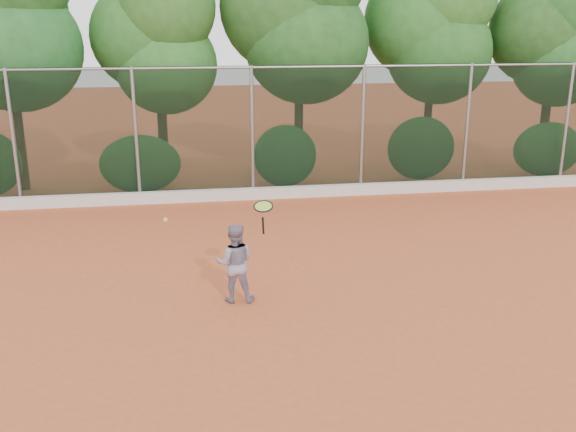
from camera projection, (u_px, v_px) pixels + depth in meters
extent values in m
plane|color=#B9522B|center=(297.00, 304.00, 10.80)|extent=(80.00, 80.00, 0.00)
cube|color=silver|center=(254.00, 194.00, 17.21)|extent=(24.00, 0.20, 0.30)
imported|color=gray|center=(235.00, 263.00, 10.75)|extent=(0.72, 0.59, 1.36)
cube|color=black|center=(252.00, 133.00, 16.92)|extent=(24.00, 0.01, 3.50)
cylinder|color=gray|center=(251.00, 67.00, 16.43)|extent=(24.00, 0.06, 0.06)
cylinder|color=gray|center=(13.00, 139.00, 16.01)|extent=(0.09, 0.09, 3.50)
cylinder|color=gray|center=(136.00, 136.00, 16.46)|extent=(0.09, 0.09, 3.50)
cylinder|color=gray|center=(252.00, 133.00, 16.92)|extent=(0.09, 0.09, 3.50)
cylinder|color=gray|center=(362.00, 130.00, 17.37)|extent=(0.09, 0.09, 3.50)
cylinder|color=gray|center=(467.00, 128.00, 17.82)|extent=(0.09, 0.09, 3.50)
cylinder|color=gray|center=(566.00, 125.00, 18.27)|extent=(0.09, 0.09, 3.50)
cylinder|color=#402518|center=(20.00, 139.00, 17.85)|extent=(0.24, 0.24, 2.90)
ellipsoid|color=#2D772E|center=(16.00, 48.00, 17.08)|extent=(3.50, 2.90, 3.40)
cylinder|color=#3C2517|center=(163.00, 141.00, 18.89)|extent=(0.28, 0.28, 2.40)
ellipsoid|color=#276221|center=(166.00, 65.00, 18.19)|extent=(2.90, 2.40, 2.80)
ellipsoid|color=#23581E|center=(147.00, 36.00, 18.17)|extent=(3.20, 2.70, 3.10)
ellipsoid|color=#26561D|center=(166.00, 6.00, 17.55)|extent=(2.70, 2.30, 2.90)
cylinder|color=#402E18|center=(299.00, 129.00, 19.12)|extent=(0.26, 0.26, 3.00)
ellipsoid|color=#316D29|center=(307.00, 43.00, 18.34)|extent=(3.60, 3.00, 3.50)
ellipsoid|color=#346C29|center=(288.00, 6.00, 18.26)|extent=(3.90, 3.20, 3.80)
cylinder|color=#412519|center=(427.00, 130.00, 19.97)|extent=(0.24, 0.24, 2.70)
ellipsoid|color=#1F521C|center=(439.00, 52.00, 19.23)|extent=(3.20, 2.70, 3.10)
ellipsoid|color=#235B1F|center=(422.00, 21.00, 19.18)|extent=(3.50, 2.90, 3.40)
cylinder|color=#44281A|center=(543.00, 132.00, 20.18)|extent=(0.28, 0.28, 2.50)
ellipsoid|color=#33762D|center=(560.00, 59.00, 19.47)|extent=(3.00, 2.50, 2.90)
ellipsoid|color=#316325|center=(542.00, 31.00, 19.44)|extent=(3.30, 2.80, 3.20)
ellipsoid|color=#2E732C|center=(571.00, 3.00, 18.93)|extent=(2.80, 2.40, 3.00)
ellipsoid|color=#36772D|center=(140.00, 164.00, 17.48)|extent=(2.20, 1.16, 1.60)
ellipsoid|color=#2B712C|center=(285.00, 156.00, 18.05)|extent=(1.80, 1.04, 1.76)
ellipsoid|color=#2C6124|center=(421.00, 148.00, 18.63)|extent=(2.00, 1.10, 1.84)
ellipsoid|color=#37762D|center=(548.00, 149.00, 19.27)|extent=(2.16, 1.12, 1.64)
cylinder|color=black|center=(263.00, 226.00, 10.55)|extent=(0.07, 0.16, 0.33)
torus|color=black|center=(263.00, 206.00, 10.40)|extent=(0.39, 0.38, 0.14)
cylinder|color=#ACC73A|center=(263.00, 206.00, 10.40)|extent=(0.33, 0.32, 0.10)
sphere|color=#CDF838|center=(165.00, 220.00, 10.14)|extent=(0.07, 0.07, 0.07)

